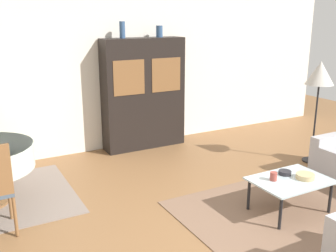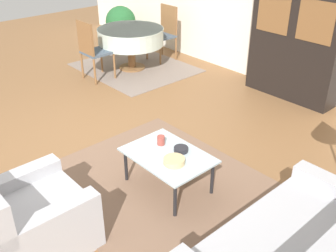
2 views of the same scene
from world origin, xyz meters
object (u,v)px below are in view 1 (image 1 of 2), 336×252
at_px(coffee_table, 290,182).
at_px(bowl, 305,176).
at_px(floor_lamp, 320,76).
at_px(vase_short, 159,31).
at_px(display_cabinet, 144,94).
at_px(bowl_small, 285,173).
at_px(vase_tall, 122,30).
at_px(cup, 273,176).

distance_m(coffee_table, bowl, 0.19).
distance_m(coffee_table, floor_lamp, 2.13).
bearing_deg(vase_short, bowl, -84.22).
bearing_deg(floor_lamp, display_cabinet, 135.92).
height_order(bowl, bowl_small, bowl).
xyz_separation_m(bowl, vase_tall, (-0.98, 3.09, 1.59)).
bearing_deg(floor_lamp, bowl, -141.28).
bearing_deg(bowl, bowl_small, 119.70).
bearing_deg(floor_lamp, coffee_table, -145.90).
height_order(display_cabinet, vase_short, vase_short).
height_order(display_cabinet, cup, display_cabinet).
distance_m(display_cabinet, bowl, 3.19).
xyz_separation_m(display_cabinet, vase_short, (0.31, 0.00, 1.04)).
relative_size(coffee_table, bowl, 4.18).
relative_size(vase_tall, vase_short, 1.39).
xyz_separation_m(coffee_table, bowl_small, (0.05, 0.14, 0.06)).
xyz_separation_m(cup, vase_short, (0.05, 2.95, 1.53)).
xyz_separation_m(bowl, bowl_small, (-0.12, 0.21, -0.01)).
distance_m(display_cabinet, vase_tall, 1.14).
bearing_deg(bowl, coffee_table, 158.41).
height_order(floor_lamp, bowl_small, floor_lamp).
relative_size(cup, vase_short, 0.52).
height_order(floor_lamp, cup, floor_lamp).
bearing_deg(floor_lamp, bowl_small, -148.87).
height_order(bowl_small, vase_short, vase_short).
distance_m(display_cabinet, bowl_small, 2.97).
xyz_separation_m(floor_lamp, bowl_small, (-1.52, -0.92, -0.93)).
bearing_deg(bowl_small, vase_short, 93.88).
bearing_deg(cup, display_cabinet, 95.15).
bearing_deg(cup, bowl, -21.39).
bearing_deg(floor_lamp, vase_short, 131.09).
xyz_separation_m(vase_tall, vase_short, (0.67, 0.00, -0.04)).
xyz_separation_m(cup, vase_tall, (-0.62, 2.95, 1.57)).
bearing_deg(cup, floor_lamp, 29.11).
bearing_deg(display_cabinet, cup, -84.85).
bearing_deg(coffee_table, vase_tall, 105.21).
relative_size(display_cabinet, bowl_small, 12.53).
bearing_deg(vase_tall, bowl_small, -73.25).
height_order(bowl_small, vase_tall, vase_tall).
distance_m(bowl_small, vase_short, 3.28).
xyz_separation_m(cup, bowl_small, (0.24, 0.06, -0.03)).
distance_m(floor_lamp, vase_short, 2.68).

